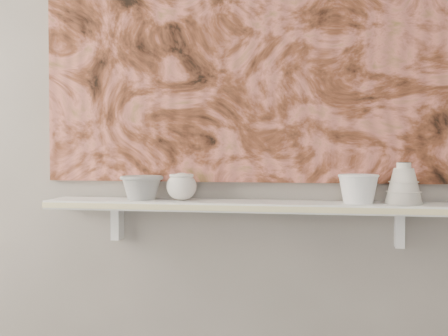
% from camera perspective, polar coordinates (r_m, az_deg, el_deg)
% --- Properties ---
extents(wall_back, '(3.60, 0.00, 3.60)m').
position_cam_1_polar(wall_back, '(2.19, 2.77, 8.18)').
color(wall_back, gray).
rests_on(wall_back, floor).
extents(shelf, '(1.40, 0.18, 0.03)m').
position_cam_1_polar(shelf, '(2.09, 2.40, -3.49)').
color(shelf, silver).
rests_on(shelf, wall_back).
extents(shelf_stripe, '(1.40, 0.01, 0.02)m').
position_cam_1_polar(shelf_stripe, '(2.00, 2.03, -3.74)').
color(shelf_stripe, beige).
rests_on(shelf_stripe, shelf).
extents(bracket_left, '(0.03, 0.06, 0.12)m').
position_cam_1_polar(bracket_left, '(2.28, -9.72, -4.95)').
color(bracket_left, silver).
rests_on(bracket_left, wall_back).
extents(bracket_right, '(0.03, 0.06, 0.12)m').
position_cam_1_polar(bracket_right, '(2.15, 15.74, -5.41)').
color(bracket_right, silver).
rests_on(bracket_right, wall_back).
extents(painting, '(1.50, 0.02, 1.10)m').
position_cam_1_polar(painting, '(2.20, 2.72, 13.15)').
color(painting, brown).
rests_on(painting, wall_back).
extents(house_motif, '(0.09, 0.00, 0.08)m').
position_cam_1_polar(house_motif, '(2.14, 14.76, 5.08)').
color(house_motif, black).
rests_on(house_motif, painting).
extents(bowl_grey, '(0.18, 0.18, 0.09)m').
position_cam_1_polar(bowl_grey, '(2.17, -7.53, -1.76)').
color(bowl_grey, '#989896').
rests_on(bowl_grey, shelf).
extents(cup_cream, '(0.11, 0.11, 0.09)m').
position_cam_1_polar(cup_cream, '(2.13, -3.90, -1.71)').
color(cup_cream, white).
rests_on(cup_cream, shelf).
extents(bell_vessel, '(0.15, 0.15, 0.13)m').
position_cam_1_polar(bell_vessel, '(2.07, 16.10, -1.34)').
color(bell_vessel, silver).
rests_on(bell_vessel, shelf).
extents(bowl_white, '(0.15, 0.15, 0.10)m').
position_cam_1_polar(bowl_white, '(2.06, 12.19, -1.85)').
color(bowl_white, white).
rests_on(bowl_white, shelf).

